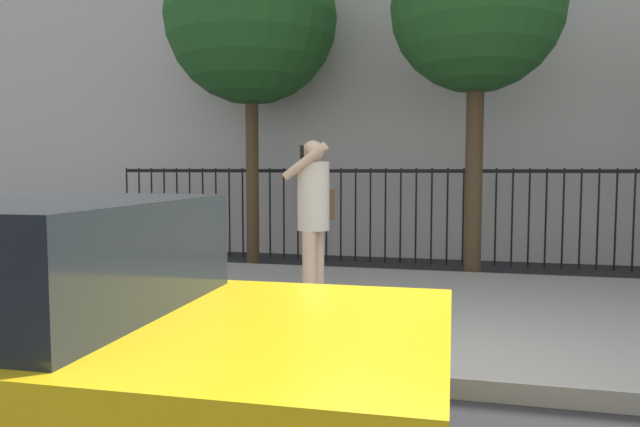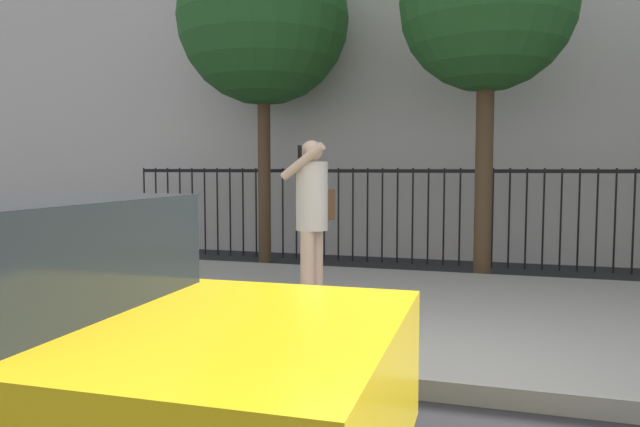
% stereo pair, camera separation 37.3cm
% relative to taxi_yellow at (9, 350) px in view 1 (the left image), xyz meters
% --- Properties ---
extents(ground_plane, '(60.00, 60.00, 0.00)m').
position_rel_taxi_yellow_xyz_m(ground_plane, '(2.05, 1.68, -0.70)').
color(ground_plane, black).
extents(sidewalk, '(28.00, 4.40, 0.15)m').
position_rel_taxi_yellow_xyz_m(sidewalk, '(2.05, 3.88, -0.63)').
color(sidewalk, gray).
rests_on(sidewalk, ground).
extents(building_facade, '(28.00, 4.00, 9.27)m').
position_rel_taxi_yellow_xyz_m(building_facade, '(2.05, 10.18, 3.93)').
color(building_facade, '#BCB7B2').
rests_on(building_facade, ground).
extents(iron_fence, '(12.03, 0.04, 1.60)m').
position_rel_taxi_yellow_xyz_m(iron_fence, '(2.05, 7.58, 0.32)').
color(iron_fence, black).
rests_on(iron_fence, ground).
extents(taxi_yellow, '(4.23, 1.92, 1.45)m').
position_rel_taxi_yellow_xyz_m(taxi_yellow, '(0.00, 0.00, 0.00)').
color(taxi_yellow, yellow).
rests_on(taxi_yellow, ground).
extents(pedestrian_on_phone, '(0.51, 0.69, 1.74)m').
position_rel_taxi_yellow_xyz_m(pedestrian_on_phone, '(0.64, 3.68, 0.46)').
color(pedestrian_on_phone, beige).
rests_on(pedestrian_on_phone, sidewalk).
extents(street_tree_mid, '(2.44, 2.44, 5.10)m').
position_rel_taxi_yellow_xyz_m(street_tree_mid, '(2.32, 6.42, 3.15)').
color(street_tree_mid, '#4C3823').
rests_on(street_tree_mid, ground).
extents(street_tree_far, '(2.82, 2.82, 5.47)m').
position_rel_taxi_yellow_xyz_m(street_tree_far, '(-1.26, 7.01, 3.34)').
color(street_tree_far, '#4C3823').
rests_on(street_tree_far, ground).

